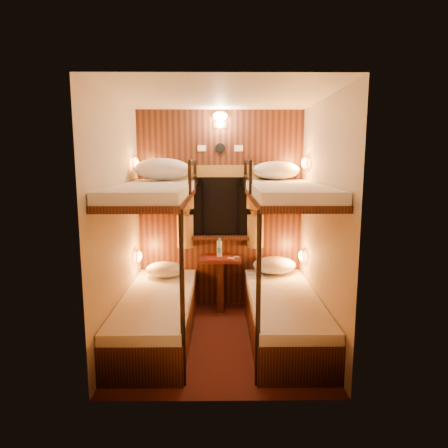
{
  "coord_description": "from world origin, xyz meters",
  "views": [
    {
      "loc": [
        0.0,
        -3.84,
        1.84
      ],
      "look_at": [
        0.04,
        0.15,
        1.17
      ],
      "focal_mm": 32.0,
      "sensor_mm": 36.0,
      "label": 1
    }
  ],
  "objects_px": {
    "bunk_right": "(284,285)",
    "bottle_right": "(219,249)",
    "bunk_left": "(157,285)",
    "bottle_left": "(219,248)",
    "table": "(220,276)"
  },
  "relations": [
    {
      "from": "bunk_right",
      "to": "bottle_right",
      "type": "relative_size",
      "value": 8.28
    },
    {
      "from": "bunk_left",
      "to": "bottle_right",
      "type": "distance_m",
      "value": 1.04
    },
    {
      "from": "bunk_left",
      "to": "bottle_right",
      "type": "bearing_deg",
      "value": 51.44
    },
    {
      "from": "bottle_right",
      "to": "bunk_left",
      "type": "bearing_deg",
      "value": -128.56
    },
    {
      "from": "bottle_left",
      "to": "table",
      "type": "bearing_deg",
      "value": -79.44
    },
    {
      "from": "table",
      "to": "bottle_right",
      "type": "height_order",
      "value": "bottle_right"
    },
    {
      "from": "bunk_right",
      "to": "bottle_left",
      "type": "distance_m",
      "value": 1.09
    },
    {
      "from": "bunk_left",
      "to": "bunk_right",
      "type": "relative_size",
      "value": 1.0
    },
    {
      "from": "bottle_right",
      "to": "bunk_right",
      "type": "bearing_deg",
      "value": -50.49
    },
    {
      "from": "bunk_right",
      "to": "table",
      "type": "relative_size",
      "value": 2.9
    },
    {
      "from": "bunk_left",
      "to": "bunk_right",
      "type": "distance_m",
      "value": 1.3
    },
    {
      "from": "bunk_left",
      "to": "bottle_left",
      "type": "relative_size",
      "value": 8.44
    },
    {
      "from": "bunk_left",
      "to": "table",
      "type": "relative_size",
      "value": 2.9
    },
    {
      "from": "bunk_left",
      "to": "table",
      "type": "height_order",
      "value": "bunk_left"
    },
    {
      "from": "bunk_left",
      "to": "bunk_right",
      "type": "bearing_deg",
      "value": 0.0
    }
  ]
}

